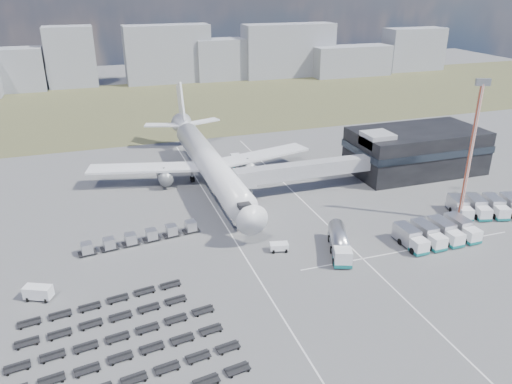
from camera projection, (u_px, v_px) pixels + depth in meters
name	position (u px, v px, depth m)	size (l,w,h in m)	color
ground	(254.00, 251.00, 83.40)	(420.00, 420.00, 0.00)	#565659
grass_strip	(157.00, 106.00, 179.20)	(420.00, 90.00, 0.01)	#46452A
lane_markings	(301.00, 234.00, 88.89)	(47.12, 110.00, 0.01)	silver
terminal	(415.00, 150.00, 116.30)	(30.40, 16.40, 11.00)	black
jet_bridge	(295.00, 171.00, 103.89)	(30.30, 3.80, 7.05)	#939399
airliner	(207.00, 160.00, 109.51)	(51.59, 64.53, 17.62)	white
skyline	(140.00, 61.00, 210.75)	(311.16, 26.81, 25.54)	gray
fuel_tanker	(340.00, 243.00, 82.29)	(6.66, 11.51, 3.63)	white
pushback_tug	(279.00, 247.00, 83.26)	(3.07, 1.73, 1.41)	white
utility_van	(38.00, 293.00, 70.51)	(3.85, 1.74, 2.09)	white
catering_truck	(237.00, 162.00, 120.36)	(2.36, 5.51, 2.51)	white
service_trucks_near	(437.00, 233.00, 85.96)	(13.47, 7.61, 2.96)	white
service_trucks_far	(487.00, 207.00, 95.95)	(14.54, 10.44, 2.91)	white
uld_row	(141.00, 237.00, 85.60)	(20.98, 4.57, 1.90)	black
baggage_dollies	(117.00, 349.00, 60.80)	(28.87, 25.32, 0.70)	black
floodlight_mast	(470.00, 153.00, 88.87)	(2.52, 2.05, 26.56)	#AF391C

